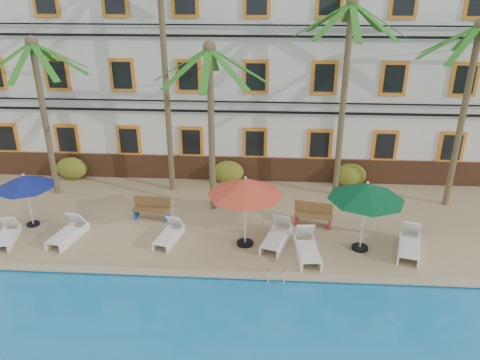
# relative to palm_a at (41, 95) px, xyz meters

# --- Properties ---
(ground) EXTENTS (100.00, 100.00, 0.00)m
(ground) POSITION_rel_palm_a_xyz_m (7.46, -5.01, -4.76)
(ground) COLOR #384C23
(ground) RESTS_ON ground
(pool_deck) EXTENTS (30.00, 12.00, 0.25)m
(pool_deck) POSITION_rel_palm_a_xyz_m (7.46, -0.01, -4.64)
(pool_deck) COLOR tan
(pool_deck) RESTS_ON ground
(pool_coping) EXTENTS (30.00, 0.35, 0.06)m
(pool_coping) POSITION_rel_palm_a_xyz_m (7.46, -5.91, -4.48)
(pool_coping) COLOR tan
(pool_coping) RESTS_ON pool_deck
(hotel_building) EXTENTS (25.40, 6.44, 10.22)m
(hotel_building) POSITION_rel_palm_a_xyz_m (7.46, 4.97, 0.61)
(hotel_building) COLOR silver
(hotel_building) RESTS_ON pool_deck
(palm_a) EXTENTS (4.31, 4.31, 6.94)m
(palm_a) POSITION_rel_palm_a_xyz_m (0.00, 0.00, 0.00)
(palm_a) COLOR brown
(palm_a) RESTS_ON pool_deck
(palm_b) EXTENTS (4.31, 4.31, 9.97)m
(palm_b) POSITION_rel_palm_a_xyz_m (5.19, 0.71, 1.73)
(palm_b) COLOR brown
(palm_b) RESTS_ON pool_deck
(palm_c) EXTENTS (4.31, 4.31, 6.94)m
(palm_c) POSITION_rel_palm_a_xyz_m (7.30, -1.08, 0.00)
(palm_c) COLOR brown
(palm_c) RESTS_ON pool_deck
(palm_d) EXTENTS (4.31, 4.31, 8.46)m
(palm_d) POSITION_rel_palm_a_xyz_m (12.65, 0.53, 0.88)
(palm_d) COLOR brown
(palm_d) RESTS_ON pool_deck
(palm_e) EXTENTS (4.31, 4.31, 7.72)m
(palm_e) POSITION_rel_palm_a_xyz_m (17.32, -0.12, 0.46)
(palm_e) COLOR brown
(palm_e) RESTS_ON pool_deck
(shrub_left) EXTENTS (1.50, 0.90, 1.10)m
(shrub_left) POSITION_rel_palm_a_xyz_m (0.11, 1.59, -3.96)
(shrub_left) COLOR #225418
(shrub_left) RESTS_ON pool_deck
(shrub_mid) EXTENTS (1.50, 0.90, 1.10)m
(shrub_mid) POSITION_rel_palm_a_xyz_m (7.71, 1.59, -3.96)
(shrub_mid) COLOR #225418
(shrub_mid) RESTS_ON pool_deck
(shrub_right) EXTENTS (1.50, 0.90, 1.10)m
(shrub_right) POSITION_rel_palm_a_xyz_m (13.43, 1.59, -3.96)
(shrub_right) COLOR #225418
(shrub_right) RESTS_ON pool_deck
(umbrella_blue) EXTENTS (2.21, 2.21, 2.22)m
(umbrella_blue) POSITION_rel_palm_a_xyz_m (0.29, -2.99, -2.63)
(umbrella_blue) COLOR black
(umbrella_blue) RESTS_ON pool_deck
(umbrella_red) EXTENTS (2.74, 2.74, 2.74)m
(umbrella_red) POSITION_rel_palm_a_xyz_m (8.81, -3.92, -2.18)
(umbrella_red) COLOR black
(umbrella_red) RESTS_ON pool_deck
(umbrella_green) EXTENTS (2.69, 2.69, 2.69)m
(umbrella_green) POSITION_rel_palm_a_xyz_m (13.00, -3.97, -2.22)
(umbrella_green) COLOR black
(umbrella_green) RESTS_ON pool_deck
(lounger_a) EXTENTS (0.94, 1.78, 0.80)m
(lounger_a) POSITION_rel_palm_a_xyz_m (-0.10, -4.25, -4.25)
(lounger_a) COLOR white
(lounger_a) RESTS_ON pool_deck
(lounger_b) EXTENTS (1.05, 1.96, 0.88)m
(lounger_b) POSITION_rel_palm_a_xyz_m (2.15, -3.96, -4.23)
(lounger_b) COLOR white
(lounger_b) RESTS_ON pool_deck
(lounger_c) EXTENTS (0.95, 1.79, 0.81)m
(lounger_c) POSITION_rel_palm_a_xyz_m (5.96, -3.82, -4.25)
(lounger_c) COLOR white
(lounger_c) RESTS_ON pool_deck
(lounger_d) EXTENTS (1.28, 2.14, 0.95)m
(lounger_d) POSITION_rel_palm_a_xyz_m (9.98, -3.78, -4.20)
(lounger_d) COLOR white
(lounger_d) RESTS_ON pool_deck
(lounger_e) EXTENTS (0.91, 2.11, 0.97)m
(lounger_e) POSITION_rel_palm_a_xyz_m (11.04, -4.51, -4.20)
(lounger_e) COLOR white
(lounger_e) RESTS_ON pool_deck
(lounger_f) EXTENTS (1.27, 2.17, 0.97)m
(lounger_f) POSITION_rel_palm_a_xyz_m (14.72, -4.06, -4.20)
(lounger_f) COLOR white
(lounger_f) RESTS_ON pool_deck
(bench_left) EXTENTS (1.53, 0.57, 0.93)m
(bench_left) POSITION_rel_palm_a_xyz_m (4.92, -2.16, -4.04)
(bench_left) COLOR olive
(bench_left) RESTS_ON pool_deck
(bench_right) EXTENTS (1.56, 0.76, 0.93)m
(bench_right) POSITION_rel_palm_a_xyz_m (11.45, -2.27, -4.04)
(bench_right) COLOR olive
(bench_right) RESTS_ON pool_deck
(pool_ladder) EXTENTS (0.54, 0.74, 0.74)m
(pool_ladder) POSITION_rel_palm_a_xyz_m (9.93, -6.01, -4.51)
(pool_ladder) COLOR silver
(pool_ladder) RESTS_ON ground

